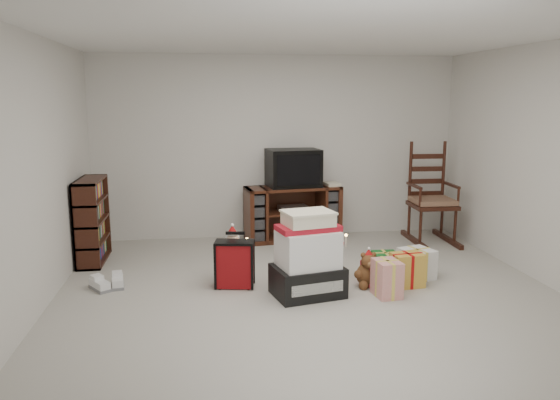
% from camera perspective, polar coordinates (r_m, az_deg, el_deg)
% --- Properties ---
extents(room, '(5.01, 5.01, 2.51)m').
position_cam_1_polar(room, '(5.13, 3.43, 3.01)').
color(room, '#AAA69C').
rests_on(room, ground).
extents(tv_stand, '(1.34, 0.62, 0.74)m').
position_cam_1_polar(tv_stand, '(7.48, 1.34, -1.37)').
color(tv_stand, '#421B13').
rests_on(tv_stand, floor).
extents(bookshelf, '(0.27, 0.81, 0.99)m').
position_cam_1_polar(bookshelf, '(6.83, -19.02, -2.19)').
color(bookshelf, '#36170E').
rests_on(bookshelf, floor).
extents(rocking_chair, '(0.58, 0.94, 1.40)m').
position_cam_1_polar(rocking_chair, '(7.66, 15.42, -0.65)').
color(rocking_chair, '#36170E').
rests_on(rocking_chair, floor).
extents(gift_pile, '(0.75, 0.61, 0.83)m').
position_cam_1_polar(gift_pile, '(5.38, 2.92, -6.25)').
color(gift_pile, black).
rests_on(gift_pile, floor).
extents(red_suitcase, '(0.40, 0.26, 0.57)m').
position_cam_1_polar(red_suitcase, '(5.65, -4.76, -6.68)').
color(red_suitcase, maroon).
rests_on(red_suitcase, floor).
extents(stocking, '(0.31, 0.23, 0.61)m').
position_cam_1_polar(stocking, '(5.53, 1.96, -6.42)').
color(stocking, '#0D761D').
rests_on(stocking, floor).
extents(teddy_bear, '(0.24, 0.21, 0.36)m').
position_cam_1_polar(teddy_bear, '(5.77, 9.16, -7.38)').
color(teddy_bear, brown).
rests_on(teddy_bear, floor).
extents(santa_figurine, '(0.31, 0.29, 0.63)m').
position_cam_1_polar(santa_figurine, '(5.98, 5.18, -5.79)').
color(santa_figurine, '#AA1213').
rests_on(santa_figurine, floor).
extents(mrs_claus_figurine, '(0.30, 0.28, 0.61)m').
position_cam_1_polar(mrs_claus_figurine, '(5.87, -4.95, -6.16)').
color(mrs_claus_figurine, '#AA1213').
rests_on(mrs_claus_figurine, floor).
extents(sneaker_pair, '(0.39, 0.30, 0.10)m').
position_cam_1_polar(sneaker_pair, '(5.93, -17.45, -8.33)').
color(sneaker_pair, white).
rests_on(sneaker_pair, floor).
extents(gift_cluster, '(0.82, 0.93, 0.28)m').
position_cam_1_polar(gift_cluster, '(5.91, 11.79, -7.18)').
color(gift_cluster, '#A91321').
rests_on(gift_cluster, floor).
extents(crt_television, '(0.74, 0.58, 0.51)m').
position_cam_1_polar(crt_television, '(7.40, 1.41, 3.37)').
color(crt_television, black).
rests_on(crt_television, tv_stand).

